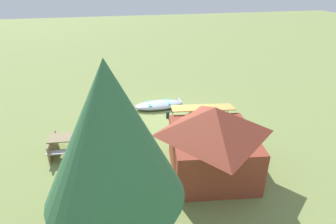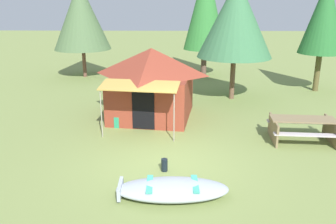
# 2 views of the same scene
# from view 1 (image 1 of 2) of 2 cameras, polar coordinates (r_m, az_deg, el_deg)

# --- Properties ---
(ground_plane) EXTENTS (80.00, 80.00, 0.00)m
(ground_plane) POSITION_cam_1_polar(r_m,az_deg,el_deg) (13.78, 0.35, -2.13)
(ground_plane) COLOR olive
(beached_rowboat) EXTENTS (2.60, 1.13, 0.36)m
(beached_rowboat) POSITION_cam_1_polar(r_m,az_deg,el_deg) (15.21, -1.83, 1.47)
(beached_rowboat) COLOR #A5AFBC
(beached_rowboat) RESTS_ON ground_plane
(canvas_cabin_tent) EXTENTS (3.42, 4.36, 2.58)m
(canvas_cabin_tent) POSITION_cam_1_polar(r_m,az_deg,el_deg) (9.95, 8.99, -5.55)
(canvas_cabin_tent) COLOR brown
(canvas_cabin_tent) RESTS_ON ground_plane
(picnic_table) EXTENTS (2.06, 1.56, 0.74)m
(picnic_table) POSITION_cam_1_polar(r_m,az_deg,el_deg) (11.93, -18.15, -5.78)
(picnic_table) COLOR olive
(picnic_table) RESTS_ON ground_plane
(cooler_box) EXTENTS (0.52, 0.40, 0.39)m
(cooler_box) POSITION_cam_1_polar(r_m,az_deg,el_deg) (11.79, 11.10, -6.85)
(cooler_box) COLOR #268D63
(cooler_box) RESTS_ON ground_plane
(fuel_can) EXTENTS (0.19, 0.19, 0.34)m
(fuel_can) POSITION_cam_1_polar(r_m,az_deg,el_deg) (14.14, -0.05, -0.59)
(fuel_can) COLOR black
(fuel_can) RESTS_ON ground_plane
(pine_tree_far_center) EXTENTS (3.19, 3.19, 5.11)m
(pine_tree_far_center) POSITION_cam_1_polar(r_m,az_deg,el_deg) (6.06, -11.47, -4.35)
(pine_tree_far_center) COLOR brown
(pine_tree_far_center) RESTS_ON ground_plane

